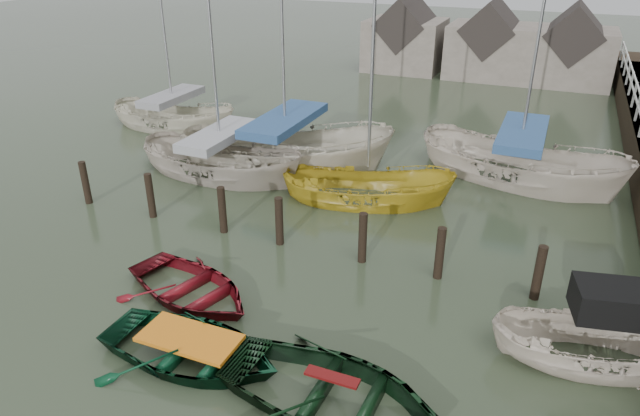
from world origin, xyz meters
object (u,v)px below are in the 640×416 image
at_px(motorboat, 595,359).
at_px(sailboat_c, 367,200).
at_px(sailboat_e, 175,127).
at_px(sailboat_a, 222,174).
at_px(sailboat_d, 516,178).
at_px(sailboat_b, 286,165).
at_px(rowboat_green, 192,360).
at_px(rowboat_dkgreen, 332,406).
at_px(rowboat_red, 192,296).

relative_size(motorboat, sailboat_c, 0.47).
bearing_deg(sailboat_e, sailboat_a, -129.12).
height_order(motorboat, sailboat_d, sailboat_d).
bearing_deg(motorboat, sailboat_a, 53.58).
height_order(sailboat_b, sailboat_c, sailboat_b).
bearing_deg(sailboat_e, rowboat_green, -143.35).
height_order(rowboat_dkgreen, sailboat_e, sailboat_e).
height_order(rowboat_red, motorboat, motorboat).
bearing_deg(rowboat_red, rowboat_green, -128.63).
distance_m(rowboat_dkgreen, sailboat_e, 17.63).
bearing_deg(sailboat_a, sailboat_d, -66.09).
bearing_deg(rowboat_red, rowboat_dkgreen, -97.15).
height_order(rowboat_dkgreen, sailboat_a, sailboat_a).
bearing_deg(sailboat_b, sailboat_c, -131.53).
xyz_separation_m(rowboat_green, sailboat_a, (-4.60, 8.60, 0.06)).
distance_m(sailboat_a, sailboat_e, 6.13).
height_order(rowboat_red, sailboat_b, sailboat_b).
distance_m(rowboat_green, rowboat_dkgreen, 3.07).
distance_m(rowboat_dkgreen, sailboat_d, 12.50).
distance_m(rowboat_green, sailboat_b, 10.63).
height_order(sailboat_a, sailboat_c, sailboat_a).
distance_m(rowboat_dkgreen, sailboat_c, 8.93).
xyz_separation_m(rowboat_dkgreen, sailboat_a, (-7.66, 8.65, 0.06)).
distance_m(rowboat_red, rowboat_dkgreen, 4.77).
xyz_separation_m(sailboat_b, sailboat_e, (-6.50, 2.20, 0.01)).
xyz_separation_m(sailboat_b, sailboat_c, (3.70, -1.65, -0.04)).
height_order(sailboat_a, sailboat_e, sailboat_a).
xyz_separation_m(rowboat_red, rowboat_green, (1.30, -1.87, 0.00)).
xyz_separation_m(sailboat_b, sailboat_d, (7.92, 2.05, 0.00)).
relative_size(sailboat_c, sailboat_d, 0.82).
distance_m(rowboat_red, sailboat_b, 8.52).
bearing_deg(rowboat_green, sailboat_b, 15.59).
distance_m(sailboat_c, sailboat_d, 5.61).
distance_m(motorboat, sailboat_a, 13.30).
xyz_separation_m(sailboat_a, sailboat_b, (1.72, 1.64, -0.01)).
bearing_deg(sailboat_d, rowboat_green, 174.06).
bearing_deg(rowboat_red, sailboat_d, -14.74).
bearing_deg(sailboat_e, rowboat_dkgreen, -135.47).
bearing_deg(sailboat_d, rowboat_red, 165.06).
distance_m(sailboat_b, sailboat_d, 8.18).
bearing_deg(sailboat_c, sailboat_b, 52.48).
bearing_deg(sailboat_e, sailboat_c, -111.04).
bearing_deg(sailboat_c, rowboat_dkgreen, -178.95).
distance_m(rowboat_green, motorboat, 8.11).
relative_size(sailboat_a, sailboat_b, 0.95).
relative_size(rowboat_green, sailboat_c, 0.41).
height_order(sailboat_c, sailboat_d, sailboat_d).
xyz_separation_m(rowboat_red, sailboat_c, (2.12, 6.72, 0.01)).
bearing_deg(rowboat_green, sailboat_c, -5.57).
xyz_separation_m(motorboat, sailboat_a, (-12.10, 5.52, -0.04)).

